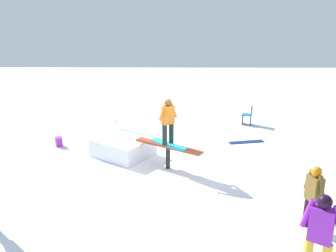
% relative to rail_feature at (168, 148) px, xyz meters
% --- Properties ---
extents(ground_plane, '(60.00, 60.00, 0.00)m').
position_rel_rail_feature_xyz_m(ground_plane, '(0.00, 0.00, -0.66)').
color(ground_plane, white).
extents(rail_feature, '(2.11, 1.55, 0.78)m').
position_rel_rail_feature_xyz_m(rail_feature, '(0.00, 0.00, 0.00)').
color(rail_feature, black).
rests_on(rail_feature, ground).
extents(snow_kicker_ramp, '(2.33, 2.25, 0.60)m').
position_rel_rail_feature_xyz_m(snow_kicker_ramp, '(-1.56, 1.06, -0.36)').
color(snow_kicker_ramp, white).
rests_on(snow_kicker_ramp, ground).
extents(main_rider_on_rail, '(1.20, 1.22, 1.45)m').
position_rel_rail_feature_xyz_m(main_rider_on_rail, '(0.00, 0.00, 0.85)').
color(main_rider_on_rail, '#1CB2CA').
rests_on(main_rider_on_rail, rail_feature).
extents(bystander_brown, '(0.29, 0.66, 1.47)m').
position_rel_rail_feature_xyz_m(bystander_brown, '(3.12, -3.25, 0.16)').
color(bystander_brown, black).
rests_on(bystander_brown, ground).
extents(bystander_purple, '(0.61, 0.45, 1.63)m').
position_rel_rail_feature_xyz_m(bystander_purple, '(2.59, -4.79, 0.26)').
color(bystander_purple, gold).
rests_on(bystander_purple, ground).
extents(loose_snowboard_navy, '(1.42, 0.57, 0.02)m').
position_rel_rail_feature_xyz_m(loose_snowboard_navy, '(3.01, 2.56, -0.65)').
color(loose_snowboard_navy, navy).
rests_on(loose_snowboard_navy, ground).
extents(loose_snowboard_cyan, '(1.32, 1.04, 0.02)m').
position_rel_rail_feature_xyz_m(loose_snowboard_cyan, '(-1.69, 3.70, -0.65)').
color(loose_snowboard_cyan, '#29BCD7').
rests_on(loose_snowboard_cyan, ground).
extents(loose_snowboard_white, '(1.29, 0.84, 0.02)m').
position_rel_rail_feature_xyz_m(loose_snowboard_white, '(-3.19, 5.95, -0.65)').
color(loose_snowboard_white, white).
rests_on(loose_snowboard_white, ground).
extents(folding_chair, '(0.56, 0.56, 0.88)m').
position_rel_rail_feature_xyz_m(folding_chair, '(3.61, 5.11, -0.25)').
color(folding_chair, '#3F3F44').
rests_on(folding_chair, ground).
extents(backpack_on_snow, '(0.34, 0.37, 0.34)m').
position_rel_rail_feature_xyz_m(backpack_on_snow, '(-4.13, 2.02, -0.49)').
color(backpack_on_snow, purple).
rests_on(backpack_on_snow, ground).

